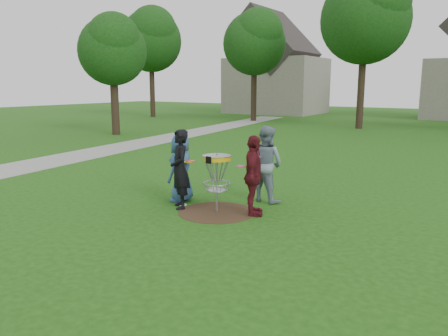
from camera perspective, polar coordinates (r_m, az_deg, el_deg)
The scene contains 11 objects.
ground at distance 10.20m, azimuth -0.93°, elevation -5.79°, with size 100.00×100.00×0.00m, color #19470F.
dirt_patch at distance 10.20m, azimuth -0.93°, elevation -5.77°, with size 1.80×1.80×0.01m, color #47331E.
concrete_path at distance 22.52m, azimuth -10.64°, elevation 3.24°, with size 2.20×40.00×0.02m, color #9E9E99.
player_blue at distance 11.01m, azimuth -5.64°, elevation 0.00°, with size 0.84×0.55×1.72m, color #2F5081.
player_black at distance 10.39m, azimuth -5.77°, elevation -0.16°, with size 0.69×0.45×1.89m, color black.
player_grey at distance 11.02m, azimuth 5.49°, elevation 0.55°, with size 0.93×0.73×1.92m, color slate.
player_maroon at distance 9.79m, azimuth 3.86°, elevation -1.02°, with size 1.07×0.44×1.82m, color #56131A.
disc_on_grass at distance 10.83m, azimuth -5.47°, elevation -4.79°, with size 0.22×0.22×0.02m, color white.
disc_golf_basket at distance 9.95m, azimuth -0.95°, elevation -0.16°, with size 0.66×0.67×1.38m.
held_discs at distance 10.36m, azimuth -0.63°, elevation 0.88°, with size 1.80×1.59×0.14m.
tree_row at distance 29.38m, azimuth 24.14°, elevation 16.37°, with size 51.20×17.42×9.90m.
Camera 1 is at (5.49, -8.08, 2.92)m, focal length 35.00 mm.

